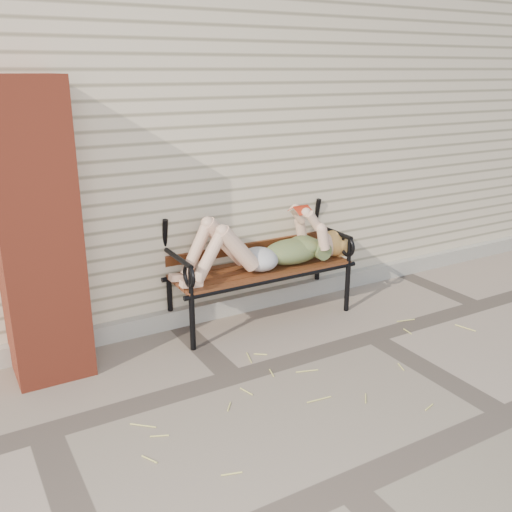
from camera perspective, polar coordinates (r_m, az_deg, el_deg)
ground at (r=4.67m, az=11.53°, el=-7.93°), size 80.00×80.00×0.00m
house_wall at (r=6.74m, az=-5.03°, el=13.67°), size 8.00×4.00×3.00m
foundation_strip at (r=5.33m, az=4.73°, el=-3.33°), size 8.00×0.10×0.15m
brick_pillar at (r=4.01m, az=-21.10°, el=2.14°), size 0.50×0.50×2.00m
garden_bench at (r=4.76m, az=-0.05°, el=0.83°), size 1.67×0.66×1.08m
reading_woman at (r=4.65m, az=0.91°, el=0.85°), size 1.57×0.36×0.49m
straw_scatter at (r=3.99m, az=13.26°, el=-12.72°), size 2.75×1.67×0.01m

